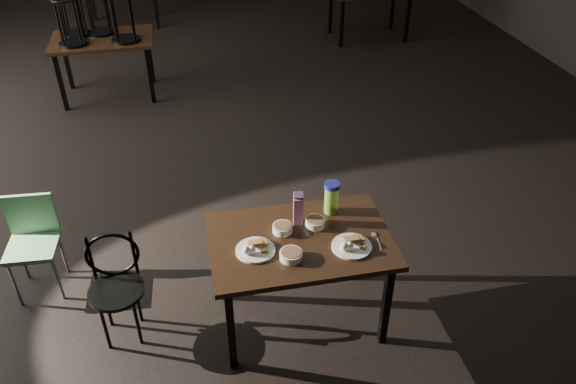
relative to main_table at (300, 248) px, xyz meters
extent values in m
plane|color=black|center=(-0.36, 2.84, -0.67)|extent=(12.00, 12.00, 0.00)
cube|color=black|center=(0.00, 0.00, 0.06)|extent=(1.20, 0.80, 0.04)
cube|color=black|center=(-0.52, -0.32, -0.32)|extent=(0.05, 0.05, 0.71)
cube|color=black|center=(0.52, -0.32, -0.32)|extent=(0.05, 0.05, 0.71)
cube|color=black|center=(-0.52, 0.32, -0.32)|extent=(0.05, 0.05, 0.71)
cube|color=black|center=(0.52, 0.32, -0.32)|extent=(0.05, 0.05, 0.71)
cylinder|color=white|center=(-0.31, -0.06, 0.09)|extent=(0.25, 0.25, 0.02)
cube|color=#A76F3B|center=(-0.30, -0.02, 0.14)|extent=(0.09, 0.09, 0.04)
cube|color=#A76F3B|center=(-0.27, -0.02, 0.14)|extent=(0.11, 0.11, 0.03)
ellipsoid|color=white|center=(-0.37, -0.10, 0.12)|extent=(0.05, 0.05, 0.06)
ellipsoid|color=white|center=(-0.33, -0.10, 0.12)|extent=(0.05, 0.05, 0.06)
cylinder|color=white|center=(0.30, -0.15, 0.09)|extent=(0.26, 0.26, 0.02)
cube|color=#A76F3B|center=(0.31, -0.11, 0.14)|extent=(0.09, 0.09, 0.04)
cube|color=#A76F3B|center=(0.34, -0.11, 0.14)|extent=(0.11, 0.11, 0.03)
ellipsoid|color=white|center=(0.24, -0.19, 0.13)|extent=(0.05, 0.05, 0.06)
ellipsoid|color=white|center=(0.28, -0.19, 0.13)|extent=(0.05, 0.05, 0.06)
cylinder|color=white|center=(-0.10, 0.10, 0.10)|extent=(0.13, 0.13, 0.05)
cylinder|color=brown|center=(-0.10, 0.10, 0.12)|extent=(0.11, 0.11, 0.01)
cylinder|color=white|center=(0.13, 0.11, 0.10)|extent=(0.13, 0.13, 0.05)
cylinder|color=brown|center=(0.13, 0.11, 0.12)|extent=(0.11, 0.11, 0.01)
cylinder|color=white|center=(-0.10, -0.17, 0.10)|extent=(0.15, 0.15, 0.05)
cylinder|color=brown|center=(-0.10, -0.17, 0.12)|extent=(0.12, 0.12, 0.01)
cube|color=#8B1968|center=(0.02, 0.17, 0.18)|extent=(0.07, 0.07, 0.21)
cube|color=#8B1968|center=(0.02, 0.17, 0.30)|extent=(0.07, 0.07, 0.06)
cylinder|color=#8DCA3B|center=(0.27, 0.25, 0.18)|extent=(0.11, 0.11, 0.21)
cylinder|color=navy|center=(0.27, 0.25, 0.30)|extent=(0.12, 0.12, 0.03)
ellipsoid|color=silver|center=(0.49, -0.06, 0.08)|extent=(0.05, 0.06, 0.01)
cube|color=silver|center=(0.49, -0.15, 0.08)|extent=(0.02, 0.13, 0.00)
cylinder|color=black|center=(-1.23, 0.10, -0.25)|extent=(0.37, 0.37, 0.03)
torus|color=black|center=(-1.23, 0.26, -0.06)|extent=(0.36, 0.03, 0.36)
cylinder|color=black|center=(-1.13, 0.21, -0.46)|extent=(0.02, 0.02, 0.42)
cylinder|color=black|center=(-1.34, 0.21, -0.46)|extent=(0.02, 0.02, 0.42)
cylinder|color=black|center=(-1.34, 0.00, -0.46)|extent=(0.02, 0.02, 0.42)
cylinder|color=black|center=(-1.13, 0.00, -0.46)|extent=(0.02, 0.02, 0.42)
cube|color=#6BA776|center=(-1.86, 0.70, -0.26)|extent=(0.38, 0.38, 0.04)
cube|color=#6BA776|center=(-1.85, 0.86, -0.07)|extent=(0.36, 0.05, 0.34)
cylinder|color=slate|center=(-2.01, 0.55, -0.47)|extent=(0.02, 0.02, 0.41)
cylinder|color=slate|center=(-1.71, 0.55, -0.47)|extent=(0.02, 0.02, 0.41)
cylinder|color=slate|center=(-2.01, 0.85, -0.47)|extent=(0.02, 0.02, 0.41)
cylinder|color=slate|center=(-1.71, 0.85, -0.47)|extent=(0.02, 0.02, 0.41)
cube|color=black|center=(-1.52, 4.16, 0.06)|extent=(1.20, 0.80, 0.04)
cube|color=black|center=(-2.04, 3.84, -0.32)|extent=(0.05, 0.05, 0.71)
cube|color=black|center=(-1.00, 3.84, -0.32)|extent=(0.05, 0.05, 0.71)
cube|color=black|center=(-2.04, 4.48, -0.32)|extent=(0.05, 0.05, 0.71)
cube|color=black|center=(-1.00, 4.48, -0.32)|extent=(0.05, 0.05, 0.71)
cylinder|color=black|center=(-1.82, 4.01, 0.09)|extent=(0.34, 0.34, 0.03)
torus|color=black|center=(-1.82, 4.01, 0.59)|extent=(0.32, 0.32, 0.02)
cylinder|color=black|center=(-1.72, 4.11, 0.46)|extent=(0.03, 0.03, 0.70)
cylinder|color=black|center=(-1.92, 4.11, 0.46)|extent=(0.03, 0.03, 0.70)
cylinder|color=black|center=(-1.92, 3.91, 0.46)|extent=(0.03, 0.03, 0.70)
cylinder|color=black|center=(-1.72, 3.91, 0.46)|extent=(0.03, 0.03, 0.70)
cylinder|color=black|center=(-1.22, 4.01, 0.09)|extent=(0.34, 0.34, 0.03)
cylinder|color=black|center=(-1.12, 4.11, 0.46)|extent=(0.03, 0.03, 0.70)
cylinder|color=black|center=(-1.32, 4.11, 0.46)|extent=(0.03, 0.03, 0.70)
cylinder|color=black|center=(-1.32, 3.91, 0.46)|extent=(0.03, 0.03, 0.70)
cylinder|color=black|center=(-1.12, 3.91, 0.46)|extent=(0.03, 0.03, 0.70)
cylinder|color=black|center=(-1.52, 4.34, 0.09)|extent=(0.34, 0.34, 0.03)
cylinder|color=black|center=(-1.62, 4.44, 0.46)|extent=(0.03, 0.03, 0.70)
cylinder|color=black|center=(-1.62, 4.24, 0.46)|extent=(0.03, 0.03, 0.70)
cylinder|color=black|center=(-1.42, 4.24, 0.46)|extent=(0.03, 0.03, 0.70)
cylinder|color=black|center=(-1.82, 4.34, 0.09)|extent=(0.34, 0.34, 0.03)
cylinder|color=black|center=(-1.72, 4.44, 0.46)|extent=(0.03, 0.03, 0.70)
cylinder|color=black|center=(-1.92, 4.44, 0.46)|extent=(0.03, 0.03, 0.70)
cylinder|color=black|center=(-1.92, 4.24, 0.46)|extent=(0.03, 0.03, 0.70)
cylinder|color=black|center=(-1.72, 4.24, 0.46)|extent=(0.03, 0.03, 0.70)
cube|color=black|center=(1.81, 5.21, -0.32)|extent=(0.05, 0.05, 0.71)
cube|color=black|center=(2.85, 5.21, -0.32)|extent=(0.05, 0.05, 0.71)
cube|color=black|center=(1.81, 5.85, -0.32)|extent=(0.05, 0.05, 0.71)
cube|color=black|center=(2.85, 5.85, -0.32)|extent=(0.05, 0.05, 0.71)
cube|color=black|center=(-1.94, 6.64, -0.32)|extent=(0.05, 0.05, 0.71)
cube|color=black|center=(-0.90, 6.64, -0.32)|extent=(0.05, 0.05, 0.71)
camera|label=1|loc=(-0.65, -2.76, 2.44)|focal=35.00mm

